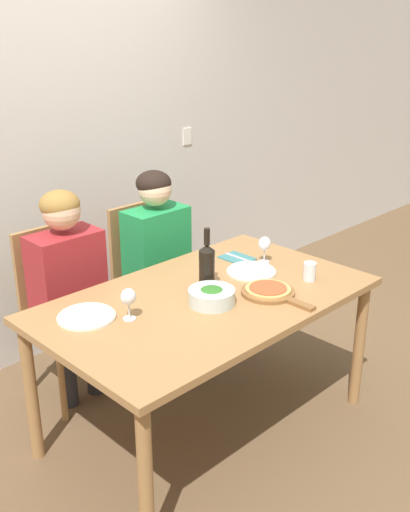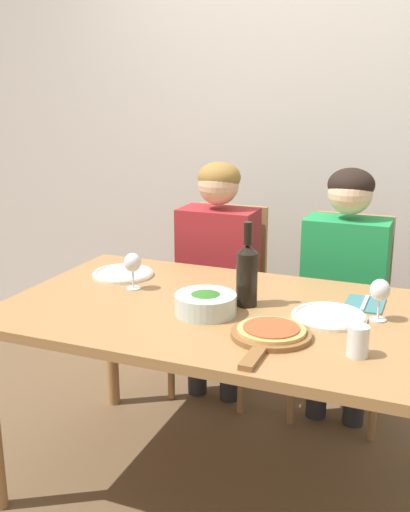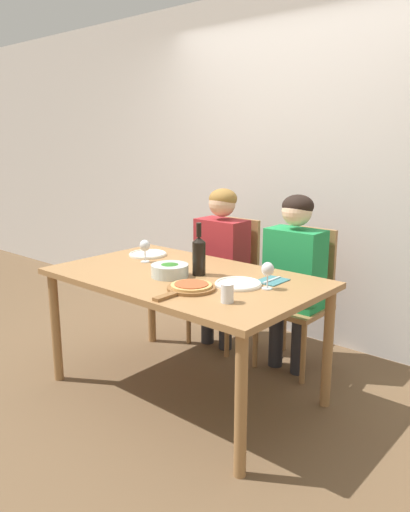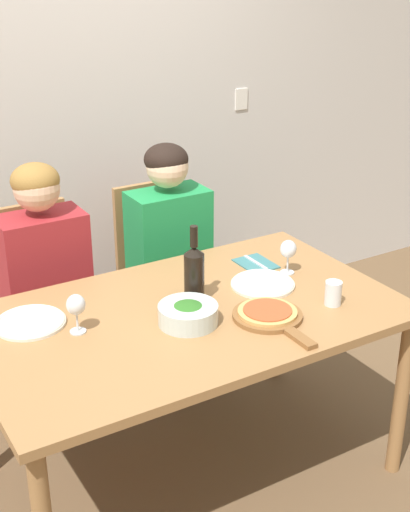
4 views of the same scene
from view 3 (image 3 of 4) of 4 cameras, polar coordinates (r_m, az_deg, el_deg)
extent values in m
plane|color=brown|center=(3.30, -2.28, -15.17)|extent=(40.00, 40.00, 0.00)
cube|color=silver|center=(3.99, 10.88, 9.83)|extent=(10.00, 0.05, 2.70)
cube|color=#9E7042|center=(3.02, -2.41, -2.52)|extent=(1.63, 0.98, 0.04)
cylinder|color=#9E7042|center=(3.44, -16.70, -7.84)|extent=(0.06, 0.06, 0.73)
cylinder|color=#9E7042|center=(2.41, 4.12, -16.73)|extent=(0.06, 0.06, 0.73)
cylinder|color=#9E7042|center=(3.93, -6.15, -4.67)|extent=(0.06, 0.06, 0.73)
cylinder|color=#9E7042|center=(3.08, 13.86, -10.22)|extent=(0.06, 0.06, 0.73)
cube|color=#9E7042|center=(3.87, 2.08, -3.96)|extent=(0.42, 0.42, 0.04)
cube|color=#9E7042|center=(3.95, 3.88, 0.57)|extent=(0.38, 0.03, 0.52)
cylinder|color=#9E7042|center=(3.92, -1.89, -7.16)|extent=(0.04, 0.04, 0.41)
cylinder|color=#9E7042|center=(3.69, 2.51, -8.50)|extent=(0.04, 0.04, 0.41)
cylinder|color=#9E7042|center=(4.19, 1.65, -5.79)|extent=(0.04, 0.04, 0.41)
cylinder|color=#9E7042|center=(3.98, 5.93, -6.92)|extent=(0.04, 0.04, 0.41)
cube|color=#9E7042|center=(3.53, 10.17, -5.88)|extent=(0.42, 0.42, 0.04)
cube|color=#9E7042|center=(3.61, 11.93, -0.88)|extent=(0.38, 0.03, 0.52)
cylinder|color=#9E7042|center=(3.55, 5.76, -9.45)|extent=(0.04, 0.04, 0.41)
cylinder|color=#9E7042|center=(3.37, 11.16, -10.95)|extent=(0.04, 0.04, 0.41)
cylinder|color=#9E7042|center=(3.85, 9.04, -7.72)|extent=(0.04, 0.04, 0.41)
cylinder|color=#9E7042|center=(3.68, 14.13, -8.97)|extent=(0.04, 0.04, 0.41)
cylinder|color=#28282D|center=(3.93, 0.29, -6.82)|extent=(0.10, 0.10, 0.45)
cylinder|color=#28282D|center=(3.82, 2.36, -7.42)|extent=(0.10, 0.10, 0.45)
cube|color=maroon|center=(3.78, 1.93, 0.15)|extent=(0.38, 0.22, 0.54)
cylinder|color=maroon|center=(3.76, -2.81, -2.24)|extent=(0.07, 0.31, 0.14)
cylinder|color=maroon|center=(3.51, 1.94, -3.38)|extent=(0.07, 0.31, 0.14)
sphere|color=#DBAD89|center=(3.71, 1.97, 6.03)|extent=(0.20, 0.20, 0.20)
ellipsoid|color=olive|center=(3.71, 2.07, 6.58)|extent=(0.21, 0.21, 0.15)
cylinder|color=#28282D|center=(3.58, 8.12, -9.02)|extent=(0.10, 0.10, 0.45)
cylinder|color=#28282D|center=(3.49, 10.64, -9.69)|extent=(0.10, 0.10, 0.45)
cube|color=#1E8C47|center=(3.43, 10.19, -1.42)|extent=(0.38, 0.22, 0.54)
cylinder|color=#1E8C47|center=(3.38, 5.03, -4.11)|extent=(0.07, 0.31, 0.14)
cylinder|color=#1E8C47|center=(3.17, 10.93, -5.46)|extent=(0.07, 0.31, 0.14)
sphere|color=beige|center=(3.35, 10.47, 5.05)|extent=(0.20, 0.20, 0.20)
ellipsoid|color=black|center=(3.36, 10.58, 5.65)|extent=(0.21, 0.21, 0.15)
cylinder|color=black|center=(2.99, -0.70, -0.29)|extent=(0.08, 0.08, 0.20)
cone|color=black|center=(2.97, -0.70, 1.91)|extent=(0.08, 0.08, 0.03)
cylinder|color=black|center=(2.96, -0.71, 3.01)|extent=(0.03, 0.03, 0.08)
cylinder|color=silver|center=(2.98, -4.05, -1.66)|extent=(0.22, 0.22, 0.07)
ellipsoid|color=#2D6B23|center=(2.98, -4.05, -1.59)|extent=(0.18, 0.18, 0.08)
cylinder|color=silver|center=(3.54, -6.55, 0.17)|extent=(0.26, 0.26, 0.01)
torus|color=silver|center=(3.54, -6.55, 0.26)|extent=(0.26, 0.26, 0.02)
cylinder|color=silver|center=(2.81, 3.81, -3.25)|extent=(0.26, 0.26, 0.01)
torus|color=silver|center=(2.81, 3.81, -3.13)|extent=(0.26, 0.26, 0.02)
cylinder|color=brown|center=(2.72, -1.57, -3.69)|extent=(0.27, 0.27, 0.02)
cube|color=brown|center=(2.58, -4.60, -4.67)|extent=(0.04, 0.14, 0.02)
cylinder|color=tan|center=(2.72, -1.57, -3.39)|extent=(0.23, 0.23, 0.01)
cylinder|color=#AD4C28|center=(2.72, -1.57, -3.22)|extent=(0.18, 0.18, 0.01)
cylinder|color=silver|center=(3.35, -6.84, -0.64)|extent=(0.06, 0.06, 0.01)
cylinder|color=silver|center=(3.34, -6.86, 0.04)|extent=(0.01, 0.01, 0.07)
ellipsoid|color=silver|center=(3.33, -6.89, 1.19)|extent=(0.07, 0.07, 0.08)
ellipsoid|color=maroon|center=(3.33, -6.89, 0.99)|extent=(0.06, 0.06, 0.03)
cylinder|color=silver|center=(2.76, 7.11, -3.69)|extent=(0.06, 0.06, 0.01)
cylinder|color=silver|center=(2.75, 7.13, -2.89)|extent=(0.01, 0.01, 0.07)
ellipsoid|color=silver|center=(2.73, 7.17, -1.49)|extent=(0.07, 0.07, 0.08)
ellipsoid|color=maroon|center=(2.73, 7.17, -1.74)|extent=(0.06, 0.06, 0.03)
cylinder|color=silver|center=(2.51, 2.56, -4.26)|extent=(0.07, 0.07, 0.10)
cube|color=#387075|center=(2.91, 7.65, -2.82)|extent=(0.14, 0.18, 0.01)
cube|color=silver|center=(2.91, 7.65, -2.71)|extent=(0.01, 0.17, 0.01)
camera|label=1|loc=(3.89, -47.64, 15.58)|focal=42.00mm
camera|label=2|loc=(1.28, -42.55, 8.60)|focal=42.00mm
camera|label=4|loc=(3.21, -51.44, 17.23)|focal=50.00mm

